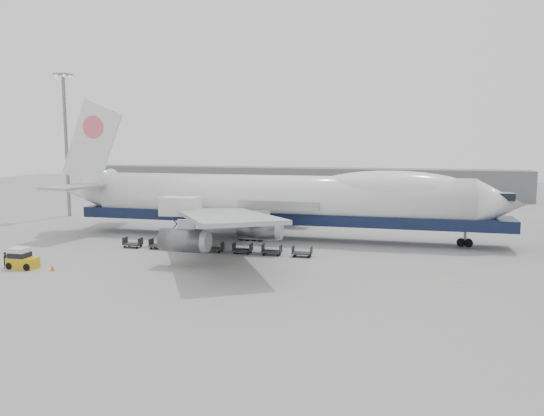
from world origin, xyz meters
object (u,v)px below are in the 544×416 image
(airliner, at_px, (282,199))
(ground_worker, at_px, (6,260))
(catering_truck, at_px, (181,218))
(baggage_tug, at_px, (22,259))

(airliner, bearing_deg, ground_worker, -135.66)
(airliner, distance_m, catering_truck, 14.21)
(ground_worker, bearing_deg, airliner, -37.38)
(catering_truck, height_order, baggage_tug, catering_truck)
(catering_truck, bearing_deg, airliner, 25.93)
(ground_worker, bearing_deg, baggage_tug, -75.73)
(baggage_tug, bearing_deg, ground_worker, -175.73)
(ground_worker, bearing_deg, catering_truck, -27.41)
(baggage_tug, xyz_separation_m, ground_worker, (-1.87, -0.20, -0.13))
(catering_truck, bearing_deg, baggage_tug, -124.66)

